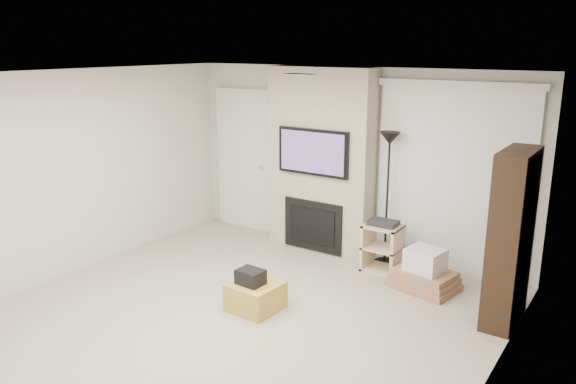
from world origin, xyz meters
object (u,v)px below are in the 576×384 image
Objects in this scene: av_stand at (382,244)px; box_stack at (424,274)px; bookshelf at (511,238)px; floor_lamp at (389,161)px; ottoman at (255,296)px.

av_stand is 0.81× the size of box_stack.
bookshelf is at bearing -16.62° from box_stack.
bookshelf is at bearing -24.68° from floor_lamp.
ottoman is 0.61× the size of box_stack.
av_stand is at bearing 160.17° from box_stack.
av_stand reaches higher than ottoman.
ottoman is at bearing -111.13° from av_stand.
floor_lamp is at bearing 155.32° from bookshelf.
bookshelf is at bearing -17.93° from av_stand.
bookshelf is (1.61, -0.52, 0.55)m from av_stand.
floor_lamp is 2.12× the size of box_stack.
ottoman is 0.76× the size of av_stand.
box_stack is at bearing 163.38° from bookshelf.
ottoman is at bearing -106.71° from floor_lamp.
box_stack is 1.23m from bookshelf.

